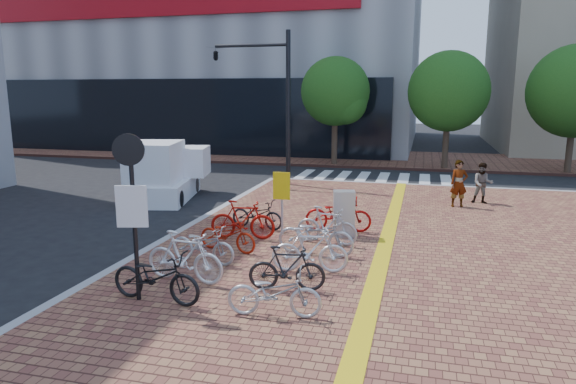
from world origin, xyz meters
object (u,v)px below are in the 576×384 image
(bike_10, at_px, (327,225))
(bike_11, at_px, (338,214))
(bike_7, at_px, (287,268))
(traffic_light_pole, at_px, (254,80))
(pedestrian_a, at_px, (459,184))
(bike_3, at_px, (228,235))
(bike_9, at_px, (316,235))
(bike_5, at_px, (257,214))
(bike_8, at_px, (310,250))
(bike_4, at_px, (243,220))
(pedestrian_b, at_px, (483,183))
(bike_6, at_px, (274,293))
(notice_sign, at_px, (132,197))
(bike_0, at_px, (156,277))
(bike_1, at_px, (185,257))
(yellow_sign, at_px, (282,191))
(box_truck, at_px, (167,172))
(bike_2, at_px, (203,244))
(utility_box, at_px, (344,213))

(bike_10, distance_m, bike_11, 1.37)
(bike_7, bearing_deg, traffic_light_pole, 10.80)
(bike_11, relative_size, pedestrian_a, 1.16)
(bike_3, height_order, bike_7, bike_7)
(bike_9, bearing_deg, bike_5, 50.42)
(bike_8, xyz_separation_m, bike_11, (0.05, 3.65, -0.01))
(bike_4, xyz_separation_m, bike_5, (0.04, 1.15, -0.11))
(pedestrian_a, height_order, pedestrian_b, pedestrian_a)
(bike_3, bearing_deg, bike_10, -49.91)
(pedestrian_a, bearing_deg, bike_4, -149.64)
(bike_6, relative_size, bike_10, 1.02)
(bike_7, relative_size, notice_sign, 0.48)
(bike_3, relative_size, pedestrian_a, 0.99)
(bike_3, bearing_deg, bike_4, 12.16)
(bike_0, xyz_separation_m, notice_sign, (-0.40, -0.03, 1.56))
(bike_5, xyz_separation_m, bike_8, (2.35, -3.33, 0.08))
(bike_1, relative_size, yellow_sign, 1.03)
(bike_5, height_order, bike_9, bike_9)
(bike_5, xyz_separation_m, box_truck, (-4.93, 3.80, 0.50))
(bike_1, relative_size, traffic_light_pole, 0.28)
(bike_9, distance_m, bike_10, 0.98)
(bike_11, bearing_deg, bike_5, 92.61)
(yellow_sign, relative_size, traffic_light_pole, 0.27)
(bike_6, bearing_deg, bike_8, -10.50)
(pedestrian_b, relative_size, yellow_sign, 0.83)
(bike_0, xyz_separation_m, bike_4, (0.14, 4.55, 0.04))
(bike_1, bearing_deg, traffic_light_pole, 17.77)
(bike_11, bearing_deg, bike_7, 171.82)
(pedestrian_a, bearing_deg, bike_5, -155.70)
(bike_8, bearing_deg, bike_3, 57.39)
(bike_2, height_order, yellow_sign, yellow_sign)
(utility_box, bearing_deg, bike_10, -108.81)
(bike_1, xyz_separation_m, pedestrian_b, (6.99, 10.04, 0.19))
(bike_3, bearing_deg, yellow_sign, -13.92)
(bike_8, bearing_deg, bike_10, -8.61)
(bike_10, height_order, yellow_sign, yellow_sign)
(bike_6, xyz_separation_m, bike_10, (0.09, 4.72, 0.06))
(box_truck, bearing_deg, notice_sign, -65.50)
(bike_8, relative_size, bike_11, 0.90)
(bike_3, bearing_deg, bike_2, 178.71)
(bike_0, height_order, traffic_light_pole, traffic_light_pole)
(bike_6, height_order, pedestrian_a, pedestrian_a)
(bike_2, relative_size, pedestrian_b, 1.15)
(bike_6, relative_size, bike_8, 1.00)
(bike_0, relative_size, bike_4, 1.06)
(bike_1, xyz_separation_m, notice_sign, (-0.47, -1.15, 1.51))
(pedestrian_a, xyz_separation_m, notice_sign, (-6.58, -10.39, 1.23))
(bike_0, xyz_separation_m, pedestrian_b, (7.06, 11.16, 0.24))
(bike_8, height_order, box_truck, box_truck)
(pedestrian_b, bearing_deg, traffic_light_pole, 170.54)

